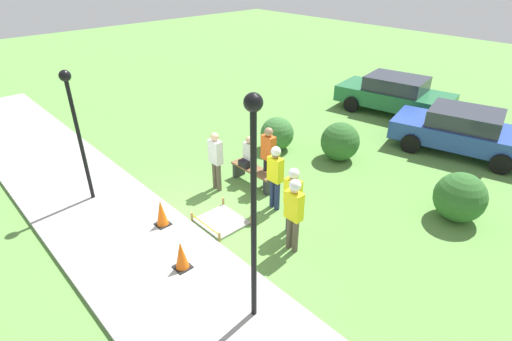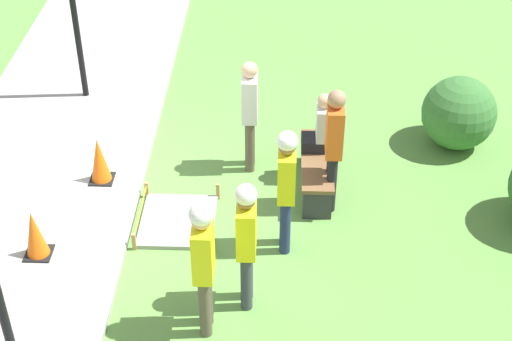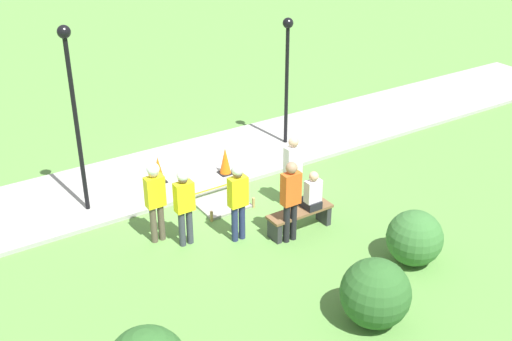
% 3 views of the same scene
% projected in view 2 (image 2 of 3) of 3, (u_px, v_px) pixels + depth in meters
% --- Properties ---
extents(ground_plane, '(60.00, 60.00, 0.00)m').
position_uv_depth(ground_plane, '(138.00, 206.00, 10.99)').
color(ground_plane, '#5B8E42').
extents(sidewalk, '(28.00, 2.97, 0.10)m').
position_uv_depth(sidewalk, '(33.00, 201.00, 11.01)').
color(sidewalk, '#9E9E99').
rests_on(sidewalk, ground_plane).
extents(wet_concrete_patch, '(1.17, 1.06, 0.26)m').
position_uv_depth(wet_concrete_patch, '(178.00, 221.00, 10.67)').
color(wet_concrete_patch, gray).
rests_on(wet_concrete_patch, ground_plane).
extents(traffic_cone_near_patch, '(0.34, 0.34, 0.71)m').
position_uv_depth(traffic_cone_near_patch, '(99.00, 160.00, 11.12)').
color(traffic_cone_near_patch, black).
rests_on(traffic_cone_near_patch, sidewalk).
extents(traffic_cone_far_patch, '(0.34, 0.34, 0.68)m').
position_uv_depth(traffic_cone_far_patch, '(35.00, 234.00, 9.83)').
color(traffic_cone_far_patch, black).
rests_on(traffic_cone_far_patch, sidewalk).
extents(park_bench, '(1.52, 0.44, 0.51)m').
position_uv_depth(park_bench, '(316.00, 168.00, 11.13)').
color(park_bench, '#2D2D33').
rests_on(park_bench, ground_plane).
extents(person_seated_on_bench, '(0.36, 0.44, 0.89)m').
position_uv_depth(person_seated_on_bench, '(321.00, 127.00, 11.04)').
color(person_seated_on_bench, black).
rests_on(person_seated_on_bench, park_bench).
extents(worker_supervisor, '(0.40, 0.26, 1.80)m').
position_uv_depth(worker_supervisor, '(286.00, 181.00, 9.67)').
color(worker_supervisor, navy).
rests_on(worker_supervisor, ground_plane).
extents(worker_assistant, '(0.40, 0.25, 1.76)m').
position_uv_depth(worker_assistant, '(246.00, 236.00, 8.87)').
color(worker_assistant, '#383D47').
rests_on(worker_assistant, ground_plane).
extents(worker_trainee, '(0.40, 0.27, 1.84)m').
position_uv_depth(worker_trainee, '(203.00, 257.00, 8.50)').
color(worker_trainee, brown).
rests_on(worker_trainee, ground_plane).
extents(bystander_in_orange_shirt, '(0.40, 0.24, 1.85)m').
position_uv_depth(bystander_in_orange_shirt, '(334.00, 143.00, 10.38)').
color(bystander_in_orange_shirt, black).
rests_on(bystander_in_orange_shirt, ground_plane).
extents(bystander_in_gray_shirt, '(0.40, 0.23, 1.76)m').
position_uv_depth(bystander_in_gray_shirt, '(250.00, 110.00, 11.18)').
color(bystander_in_gray_shirt, brown).
rests_on(bystander_in_gray_shirt, ground_plane).
extents(shrub_rounded_far, '(1.13, 1.13, 1.13)m').
position_uv_depth(shrub_rounded_far, '(459.00, 113.00, 11.92)').
color(shrub_rounded_far, '#387033').
rests_on(shrub_rounded_far, ground_plane).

